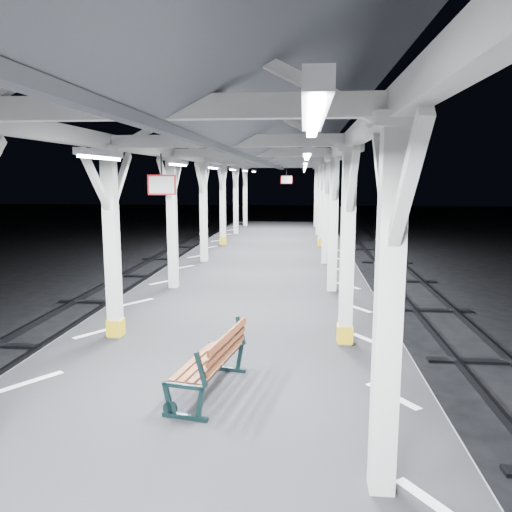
# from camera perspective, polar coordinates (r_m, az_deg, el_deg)

# --- Properties ---
(ground) EXTENTS (120.00, 120.00, 0.00)m
(ground) POSITION_cam_1_polar(r_m,az_deg,el_deg) (7.40, -5.63, -21.94)
(ground) COLOR black
(ground) RESTS_ON ground
(platform) EXTENTS (6.00, 50.00, 1.00)m
(platform) POSITION_cam_1_polar(r_m,az_deg,el_deg) (7.16, -5.69, -18.51)
(platform) COLOR black
(platform) RESTS_ON ground
(hazard_stripes_left) EXTENTS (1.00, 48.00, 0.01)m
(hazard_stripes_left) POSITION_cam_1_polar(r_m,az_deg,el_deg) (7.77, -24.28, -12.94)
(hazard_stripes_left) COLOR silver
(hazard_stripes_left) RESTS_ON platform
(hazard_stripes_right) EXTENTS (1.00, 48.00, 0.01)m
(hazard_stripes_right) POSITION_cam_1_polar(r_m,az_deg,el_deg) (6.93, 15.32, -15.16)
(hazard_stripes_right) COLOR silver
(hazard_stripes_right) RESTS_ON platform
(canopy) EXTENTS (5.40, 49.00, 4.65)m
(canopy) POSITION_cam_1_polar(r_m,az_deg,el_deg) (6.37, -6.32, 15.83)
(canopy) COLOR silver
(canopy) RESTS_ON platform
(bench_mid) EXTENTS (0.85, 1.65, 0.85)m
(bench_mid) POSITION_cam_1_polar(r_m,az_deg,el_deg) (6.62, -4.76, -11.78)
(bench_mid) COLOR black
(bench_mid) RESTS_ON platform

